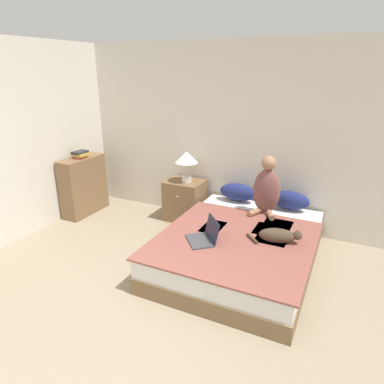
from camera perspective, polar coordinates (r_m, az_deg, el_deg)
name	(u,v)px	position (r m, az deg, el deg)	size (l,w,h in m)	color
wall_back	(237,137)	(4.90, 7.54, 9.14)	(5.79, 0.05, 2.55)	beige
wall_side	(16,143)	(4.98, -27.24, 7.30)	(0.05, 4.25, 2.55)	beige
bed	(240,248)	(4.09, 7.99, -9.17)	(1.66, 2.14, 0.41)	brown
pillow_near	(238,192)	(4.87, 7.61, -0.01)	(0.51, 0.23, 0.24)	navy
pillow_far	(290,200)	(4.71, 15.97, -1.32)	(0.51, 0.23, 0.24)	navy
person_sitting	(267,189)	(4.44, 12.32, 0.54)	(0.36, 0.34, 0.76)	brown
cat_tabby	(279,236)	(3.80, 14.23, -7.05)	(0.59, 0.28, 0.16)	#473828
laptop_open	(204,236)	(3.73, 2.00, -7.41)	(0.45, 0.45, 0.25)	#424247
nightstand	(185,200)	(5.16, -1.22, -1.38)	(0.54, 0.47, 0.61)	brown
table_lamp	(187,159)	(4.92, -0.92, 5.48)	(0.33, 0.33, 0.45)	beige
bookshelf	(84,186)	(5.61, -17.60, 1.01)	(0.29, 0.78, 0.90)	brown
book_stack_top	(80,154)	(5.46, -18.15, 6.00)	(0.19, 0.24, 0.10)	#B24238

